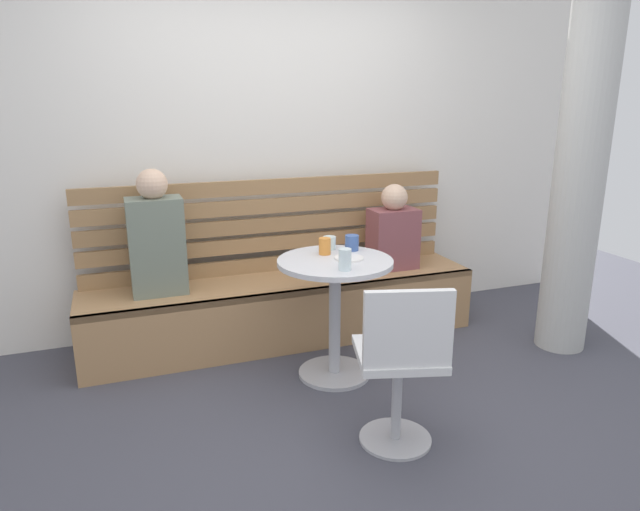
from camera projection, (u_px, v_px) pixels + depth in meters
name	position (u px, v px, depth m)	size (l,w,h in m)	color
ground	(352.00, 428.00, 2.93)	(8.00, 8.00, 0.00)	#42424C
back_wall	(264.00, 127.00, 4.02)	(5.20, 0.10, 2.90)	silver
concrete_pillar	(584.00, 139.00, 3.54)	(0.32, 0.32, 2.80)	#B2B2AD
booth_bench	(285.00, 310.00, 3.96)	(2.70, 0.52, 0.44)	#A87C51
booth_backrest	(274.00, 225.00, 4.02)	(2.65, 0.04, 0.66)	#9A7249
cafe_table	(335.00, 295.00, 3.36)	(0.68, 0.68, 0.74)	#ADADB2
white_chair	(401.00, 361.00, 2.65)	(0.49, 0.49, 0.85)	#ADADB2
person_adult	(156.00, 238.00, 3.55)	(0.34, 0.22, 0.80)	slate
person_child_left	(393.00, 232.00, 4.11)	(0.34, 0.22, 0.62)	brown
cup_glass_short	(329.00, 243.00, 3.52)	(0.08, 0.08, 0.08)	silver
cup_mug_blue	(352.00, 243.00, 3.49)	(0.08, 0.08, 0.10)	#3D5B9E
cup_glass_tall	(345.00, 259.00, 3.09)	(0.07, 0.07, 0.12)	silver
cup_tumbler_orange	(325.00, 246.00, 3.40)	(0.07, 0.07, 0.10)	orange
plate_small	(349.00, 258.00, 3.31)	(0.17, 0.17, 0.01)	white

